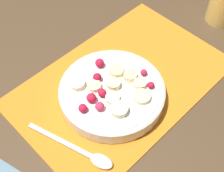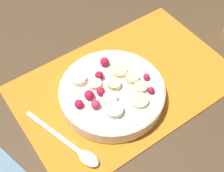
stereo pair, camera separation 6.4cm
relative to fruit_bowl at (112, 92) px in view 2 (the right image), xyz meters
name	(u,v)px [view 2 (the right image)]	position (x,y,z in m)	size (l,w,h in m)	color
ground_plane	(125,84)	(0.05, 0.02, -0.03)	(3.00, 3.00, 0.00)	#4C3823
placemat	(125,83)	(0.05, 0.02, -0.02)	(0.48, 0.31, 0.01)	orange
fruit_bowl	(112,92)	(0.00, 0.00, 0.00)	(0.22, 0.22, 0.05)	silver
spoon	(75,149)	(-0.13, -0.06, -0.02)	(0.07, 0.19, 0.01)	silver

